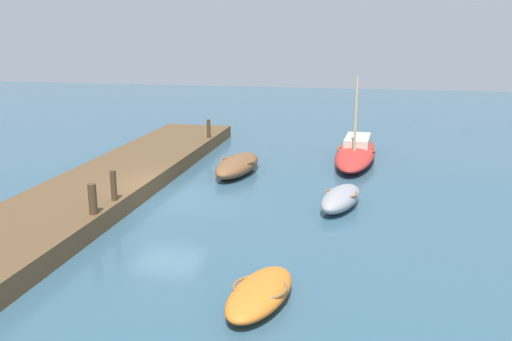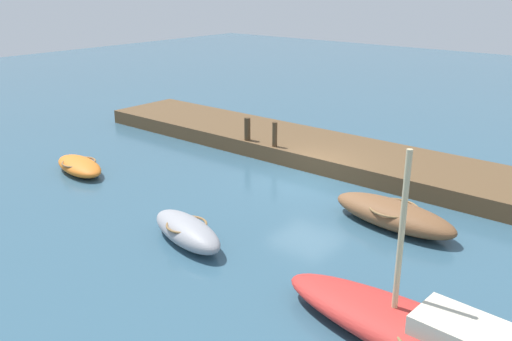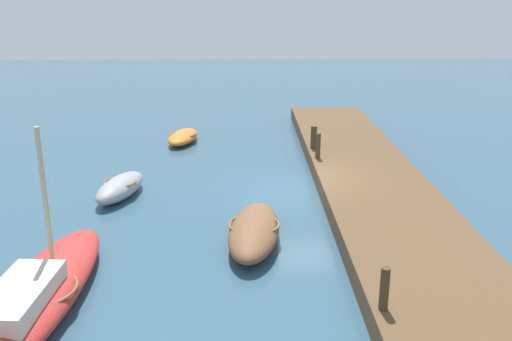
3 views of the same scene
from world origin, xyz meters
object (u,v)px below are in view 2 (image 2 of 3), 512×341
Objects in this scene: mooring_post_mid_west at (275,134)px; mooring_post_mid_east at (247,129)px; dinghy_orange at (79,166)px; rowboat_brown at (393,214)px; rowboat_grey at (187,231)px.

mooring_post_mid_east is (1.46, 0.00, -0.02)m from mooring_post_mid_west.
dinghy_orange is at bearing 50.26° from mooring_post_mid_west.
rowboat_brown is at bearing -153.87° from dinghy_orange.
dinghy_orange is 3.16× the size of mooring_post_mid_east.
dinghy_orange is at bearing 59.68° from mooring_post_mid_east.
dinghy_orange is 0.94× the size of rowboat_grey.
mooring_post_mid_west is at bearing -15.72° from rowboat_brown.
rowboat_brown is 4.33× the size of mooring_post_mid_east.
mooring_post_mid_west is (-4.91, -5.91, 0.86)m from dinghy_orange.
mooring_post_mid_east is at bearing -12.04° from rowboat_brown.
rowboat_grey is 8.44m from mooring_post_mid_east.
mooring_post_mid_west reaches higher than mooring_post_mid_east.
dinghy_orange is 7.73m from mooring_post_mid_west.
rowboat_grey is at bearing 118.92° from mooring_post_mid_east.
dinghy_orange is 3.01× the size of mooring_post_mid_west.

